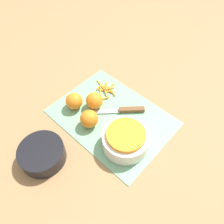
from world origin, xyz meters
name	(u,v)px	position (x,y,z in m)	size (l,w,h in m)	color
ground_plane	(112,117)	(0.00, 0.00, 0.00)	(4.00, 4.00, 0.00)	#9E754C
cutting_board	(112,117)	(0.00, 0.00, 0.00)	(0.47, 0.34, 0.01)	#75AD84
bowl_speckled	(125,139)	(-0.12, 0.06, 0.04)	(0.17, 0.17, 0.08)	silver
bowl_dark	(42,154)	(0.06, 0.30, 0.03)	(0.16, 0.16, 0.06)	black
knife	(126,110)	(-0.02, -0.06, 0.01)	(0.18, 0.18, 0.02)	brown
orange_left	(74,101)	(0.15, 0.07, 0.04)	(0.07, 0.07, 0.07)	orange
orange_right	(89,119)	(0.04, 0.09, 0.04)	(0.07, 0.07, 0.07)	orange
orange_back	(94,101)	(0.09, 0.01, 0.04)	(0.07, 0.07, 0.07)	orange
peel_pile	(106,90)	(0.12, -0.09, 0.01)	(0.13, 0.14, 0.01)	orange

